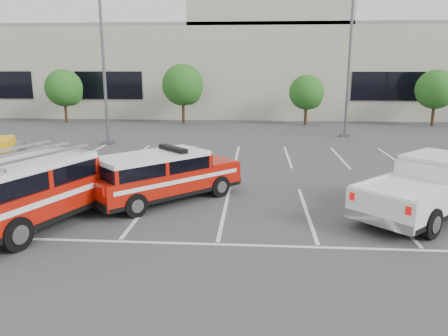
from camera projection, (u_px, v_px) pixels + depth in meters
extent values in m
plane|color=#38383A|center=(225.00, 210.00, 14.50)|extent=(120.00, 120.00, 0.00)
cube|color=silver|center=(232.00, 177.00, 18.86)|extent=(23.00, 15.00, 0.01)
cube|color=#BCB29F|center=(247.00, 73.00, 44.65)|extent=(60.00, 15.00, 8.00)
cube|color=gray|center=(247.00, 30.00, 43.70)|extent=(60.00, 15.00, 0.30)
cube|color=#BCB29F|center=(268.00, 20.00, 41.91)|extent=(14.00, 12.00, 2.00)
cylinder|color=#3F2B19|center=(66.00, 113.00, 36.73)|extent=(0.24, 0.24, 1.67)
sphere|color=#1B4A13|center=(64.00, 88.00, 36.26)|extent=(3.07, 3.07, 3.07)
sphere|color=#1B4A13|center=(70.00, 93.00, 36.53)|extent=(2.05, 2.05, 2.05)
cylinder|color=#3F2B19|center=(183.00, 112.00, 36.00)|extent=(0.24, 0.24, 1.84)
sphere|color=#1B4A13|center=(183.00, 85.00, 35.49)|extent=(3.37, 3.37, 3.37)
sphere|color=#1B4A13|center=(188.00, 91.00, 35.77)|extent=(2.24, 2.24, 2.24)
cylinder|color=#3F2B19|center=(306.00, 115.00, 35.33)|extent=(0.24, 0.24, 1.51)
sphere|color=#1B4A13|center=(307.00, 92.00, 34.91)|extent=(2.77, 2.77, 2.77)
sphere|color=#1B4A13|center=(311.00, 97.00, 35.17)|extent=(1.85, 1.85, 1.85)
cylinder|color=#3F2B19|center=(433.00, 115.00, 34.60)|extent=(0.24, 0.24, 1.67)
sphere|color=#1B4A13|center=(436.00, 89.00, 34.13)|extent=(3.07, 3.07, 3.07)
sphere|color=#1B4A13|center=(439.00, 95.00, 34.40)|extent=(2.05, 2.05, 2.05)
cube|color=#59595E|center=(108.00, 143.00, 26.69)|extent=(0.60, 0.60, 0.20)
cylinder|color=#59595E|center=(103.00, 60.00, 25.57)|extent=(0.18, 0.18, 10.00)
cube|color=#59595E|center=(345.00, 135.00, 29.51)|extent=(0.60, 0.60, 0.20)
cylinder|color=#59595E|center=(349.00, 61.00, 28.39)|extent=(0.18, 0.18, 10.00)
cube|color=#A01307|center=(166.00, 180.00, 15.46)|extent=(5.23, 5.18, 0.82)
cube|color=black|center=(153.00, 164.00, 15.01)|extent=(4.00, 3.97, 0.43)
cube|color=silver|center=(153.00, 156.00, 14.94)|extent=(3.91, 3.89, 0.16)
cube|color=black|center=(173.00, 149.00, 15.43)|extent=(1.21, 1.23, 0.15)
cube|color=silver|center=(430.00, 190.00, 13.93)|extent=(5.85, 5.80, 0.89)
cube|color=black|center=(440.00, 167.00, 14.13)|extent=(2.91, 2.90, 0.46)
cube|color=silver|center=(441.00, 158.00, 14.06)|extent=(2.85, 2.84, 0.17)
cube|color=#A01307|center=(42.00, 195.00, 13.25)|extent=(4.25, 6.28, 0.96)
cube|color=black|center=(24.00, 175.00, 12.58)|extent=(3.42, 4.50, 0.50)
cube|color=silver|center=(23.00, 164.00, 12.50)|extent=(3.35, 4.41, 0.18)
cube|color=#A5A5A8|center=(21.00, 153.00, 12.43)|extent=(3.34, 4.15, 0.07)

